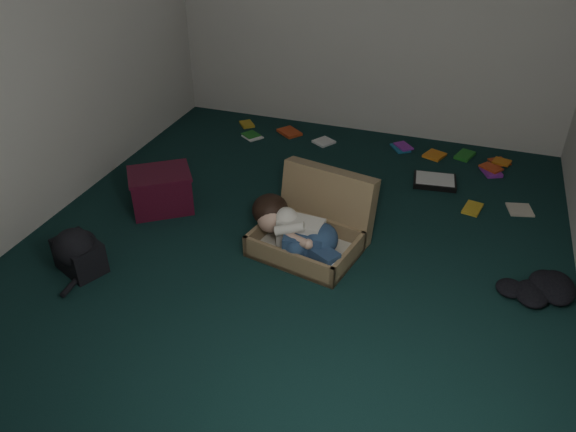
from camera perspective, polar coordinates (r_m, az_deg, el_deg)
The scene contains 11 objects.
floor at distance 4.27m, azimuth 0.66°, elevation -2.92°, with size 4.50×4.50×0.00m, color black.
wall_back at distance 5.77m, azimuth 8.41°, elevation 20.54°, with size 4.50×4.50×0.00m, color silver.
wall_front at distance 1.93m, azimuth -21.27°, elevation -8.22°, with size 4.50×4.50×0.00m, color silver.
wall_left at distance 4.67m, azimuth -24.07°, elevation 15.28°, with size 4.50×4.50×0.00m, color silver.
suitcase at distance 4.20m, azimuth 2.74°, elevation -0.95°, with size 0.88×0.86×0.55m.
person at distance 4.06m, azimuth 0.85°, elevation -1.48°, with size 0.77×0.50×0.34m.
maroon_bin at distance 4.74m, azimuth -12.75°, elevation 2.55°, with size 0.63×0.60×0.34m.
backpack at distance 4.22m, azimuth -20.45°, elevation -3.70°, with size 0.43×0.34×0.26m, color black, non-canonical shape.
clothing_pile at distance 4.17m, azimuth 23.75°, elevation -6.00°, with size 0.45×0.37×0.14m, color black, non-canonical shape.
paper_tray at distance 5.23m, azimuth 14.68°, elevation 3.46°, with size 0.40×0.32×0.05m.
book_scatter at distance 5.62m, azimuth 10.58°, elevation 5.97°, with size 3.03×1.21×0.02m.
Camera 1 is at (1.10, -3.29, 2.49)m, focal length 35.00 mm.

